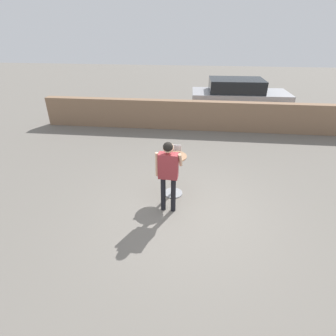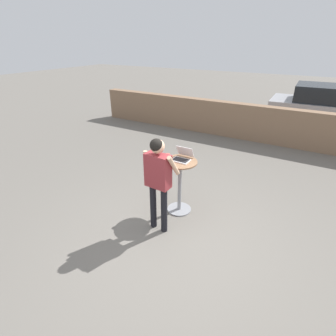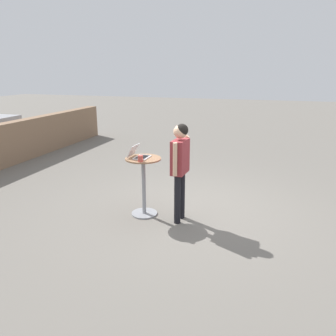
{
  "view_description": "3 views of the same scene",
  "coord_description": "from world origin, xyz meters",
  "px_view_note": "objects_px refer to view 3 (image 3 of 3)",
  "views": [
    {
      "loc": [
        0.09,
        -4.7,
        3.73
      ],
      "look_at": [
        -0.48,
        0.35,
        0.96
      ],
      "focal_mm": 28.0,
      "sensor_mm": 36.0,
      "label": 1
    },
    {
      "loc": [
        1.55,
        -3.03,
        3.03
      ],
      "look_at": [
        -0.44,
        0.41,
        1.07
      ],
      "focal_mm": 28.0,
      "sensor_mm": 36.0,
      "label": 2
    },
    {
      "loc": [
        -5.48,
        -1.29,
        2.51
      ],
      "look_at": [
        -0.29,
        0.36,
        0.88
      ],
      "focal_mm": 35.0,
      "sensor_mm": 36.0,
      "label": 3
    }
  ],
  "objects_px": {
    "cafe_table": "(144,181)",
    "laptop": "(139,155)",
    "coffee_mug": "(140,159)",
    "standing_person": "(180,160)"
  },
  "relations": [
    {
      "from": "cafe_table",
      "to": "standing_person",
      "type": "xyz_separation_m",
      "value": [
        -0.05,
        -0.68,
        0.44
      ]
    },
    {
      "from": "coffee_mug",
      "to": "standing_person",
      "type": "height_order",
      "value": "standing_person"
    },
    {
      "from": "cafe_table",
      "to": "laptop",
      "type": "bearing_deg",
      "value": 89.52
    },
    {
      "from": "cafe_table",
      "to": "laptop",
      "type": "distance_m",
      "value": 0.48
    },
    {
      "from": "laptop",
      "to": "standing_person",
      "type": "xyz_separation_m",
      "value": [
        -0.05,
        -0.76,
        -0.03
      ]
    },
    {
      "from": "cafe_table",
      "to": "laptop",
      "type": "height_order",
      "value": "laptop"
    },
    {
      "from": "cafe_table",
      "to": "laptop",
      "type": "xyz_separation_m",
      "value": [
        0.0,
        0.08,
        0.47
      ]
    },
    {
      "from": "coffee_mug",
      "to": "standing_person",
      "type": "bearing_deg",
      "value": -73.72
    },
    {
      "from": "cafe_table",
      "to": "standing_person",
      "type": "height_order",
      "value": "standing_person"
    },
    {
      "from": "laptop",
      "to": "standing_person",
      "type": "bearing_deg",
      "value": -93.86
    }
  ]
}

